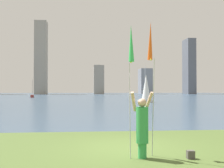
{
  "coord_description": "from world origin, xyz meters",
  "views": [
    {
      "loc": [
        -1.39,
        -9.06,
        2.03
      ],
      "look_at": [
        0.23,
        9.46,
        2.36
      ],
      "focal_mm": 42.36,
      "sensor_mm": 36.0,
      "label": 1
    }
  ],
  "objects_px": {
    "bag": "(191,155)",
    "sailboat_3": "(146,89)",
    "kite_flag_right": "(150,44)",
    "person": "(142,125)",
    "kite_flag_left": "(131,47)",
    "sailboat_1": "(32,96)"
  },
  "relations": [
    {
      "from": "person",
      "to": "sailboat_3",
      "type": "relative_size",
      "value": 0.36
    },
    {
      "from": "sailboat_3",
      "to": "kite_flag_right",
      "type": "bearing_deg",
      "value": -102.11
    },
    {
      "from": "kite_flag_left",
      "to": "sailboat_3",
      "type": "height_order",
      "value": "sailboat_3"
    },
    {
      "from": "kite_flag_right",
      "to": "sailboat_1",
      "type": "bearing_deg",
      "value": 105.38
    },
    {
      "from": "sailboat_1",
      "to": "sailboat_3",
      "type": "distance_m",
      "value": 32.26
    },
    {
      "from": "person",
      "to": "kite_flag_left",
      "type": "height_order",
      "value": "kite_flag_left"
    },
    {
      "from": "person",
      "to": "kite_flag_right",
      "type": "relative_size",
      "value": 0.47
    },
    {
      "from": "bag",
      "to": "sailboat_3",
      "type": "xyz_separation_m",
      "value": [
        5.53,
        31.19,
        1.94
      ]
    },
    {
      "from": "bag",
      "to": "sailboat_3",
      "type": "height_order",
      "value": "sailboat_3"
    },
    {
      "from": "person",
      "to": "bag",
      "type": "distance_m",
      "value": 1.63
    },
    {
      "from": "sailboat_1",
      "to": "kite_flag_left",
      "type": "bearing_deg",
      "value": -75.46
    },
    {
      "from": "bag",
      "to": "sailboat_3",
      "type": "relative_size",
      "value": 0.04
    },
    {
      "from": "kite_flag_right",
      "to": "bag",
      "type": "distance_m",
      "value": 3.51
    },
    {
      "from": "sailboat_1",
      "to": "person",
      "type": "bearing_deg",
      "value": -75.07
    },
    {
      "from": "kite_flag_left",
      "to": "bag",
      "type": "height_order",
      "value": "kite_flag_left"
    },
    {
      "from": "person",
      "to": "kite_flag_right",
      "type": "distance_m",
      "value": 2.52
    },
    {
      "from": "kite_flag_right",
      "to": "bag",
      "type": "bearing_deg",
      "value": -30.57
    },
    {
      "from": "person",
      "to": "kite_flag_left",
      "type": "bearing_deg",
      "value": -137.37
    },
    {
      "from": "person",
      "to": "kite_flag_left",
      "type": "relative_size",
      "value": 0.5
    },
    {
      "from": "person",
      "to": "sailboat_3",
      "type": "bearing_deg",
      "value": 95.75
    },
    {
      "from": "bag",
      "to": "person",
      "type": "bearing_deg",
      "value": 171.79
    },
    {
      "from": "kite_flag_left",
      "to": "kite_flag_right",
      "type": "bearing_deg",
      "value": 39.0
    }
  ]
}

